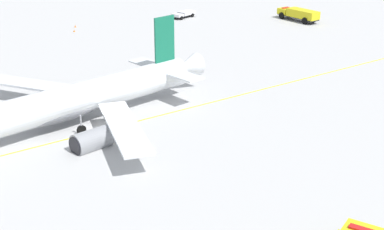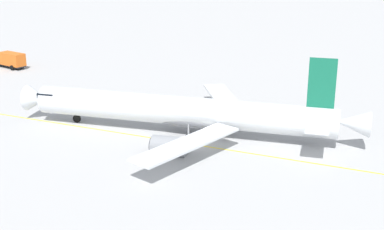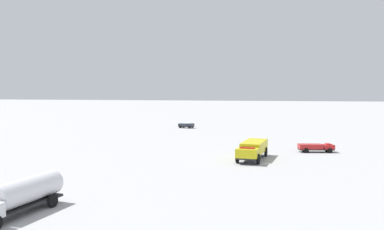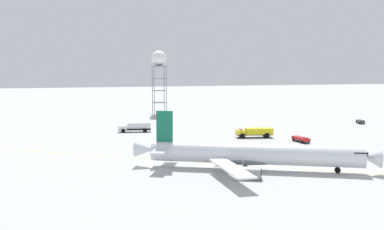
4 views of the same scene
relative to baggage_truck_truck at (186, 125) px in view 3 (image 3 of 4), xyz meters
The scene contains 4 objects.
baggage_truck_truck is the anchor object (origin of this frame).
ops_pickup_truck 45.61m from the baggage_truck_truck, 128.93° to the left, with size 5.78×2.84×1.41m.
fuel_tanker_truck 73.99m from the baggage_truck_truck, 91.22° to the left, with size 3.75×9.58×2.87m.
fire_tender_truck_extra 48.00m from the baggage_truck_truck, 113.31° to the left, with size 4.27×10.09×2.50m.
Camera 3 is at (28.83, 43.19, 10.21)m, focal length 38.34 mm.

